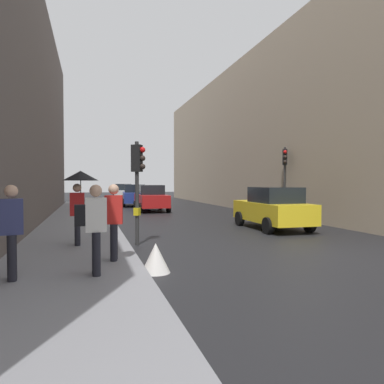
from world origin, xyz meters
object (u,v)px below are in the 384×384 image
at_px(traffic_light_near_right, 138,174).
at_px(pedestrian_with_umbrella, 80,187).
at_px(car_white_compact, 123,193).
at_px(traffic_light_mid_street, 285,170).
at_px(pedestrian_with_black_backpack, 94,224).
at_px(car_red_sedan, 151,198).
at_px(car_blue_van, 135,195).
at_px(warning_sign_triangle, 156,258).
at_px(pedestrian_in_red_jacket, 114,219).
at_px(car_yellow_taxi, 273,208).
at_px(pedestrian_with_grey_backpack, 9,226).

distance_m(traffic_light_near_right, pedestrian_with_umbrella, 1.82).
relative_size(car_white_compact, pedestrian_with_umbrella, 2.02).
distance_m(traffic_light_mid_street, car_white_compact, 21.30).
distance_m(traffic_light_mid_street, pedestrian_with_black_backpack, 13.87).
xyz_separation_m(traffic_light_near_right, car_red_sedan, (2.57, 12.75, -1.36)).
xyz_separation_m(car_red_sedan, car_white_compact, (-0.67, 13.05, 0.00)).
distance_m(traffic_light_near_right, car_red_sedan, 13.07).
bearing_deg(pedestrian_with_black_backpack, car_blue_van, 81.00).
height_order(traffic_light_near_right, warning_sign_triangle, traffic_light_near_right).
height_order(traffic_light_mid_street, car_red_sedan, traffic_light_mid_street).
relative_size(car_blue_van, warning_sign_triangle, 6.63).
bearing_deg(pedestrian_with_black_backpack, pedestrian_in_red_jacket, 69.28).
bearing_deg(traffic_light_mid_street, warning_sign_triangle, -133.25).
distance_m(traffic_light_near_right, car_blue_van, 18.28).
height_order(car_white_compact, car_blue_van, same).
relative_size(pedestrian_with_umbrella, pedestrian_in_red_jacket, 1.21).
relative_size(traffic_light_near_right, car_yellow_taxi, 0.77).
bearing_deg(pedestrian_with_umbrella, warning_sign_triangle, -61.99).
relative_size(car_red_sedan, car_yellow_taxi, 1.00).
bearing_deg(warning_sign_triangle, traffic_light_near_right, 88.71).
height_order(car_white_compact, pedestrian_with_umbrella, pedestrian_with_umbrella).
bearing_deg(pedestrian_with_umbrella, pedestrian_in_red_jacket, -70.65).
xyz_separation_m(pedestrian_in_red_jacket, warning_sign_triangle, (0.84, -0.79, -0.81)).
height_order(car_red_sedan, pedestrian_in_red_jacket, pedestrian_in_red_jacket).
height_order(car_red_sedan, car_blue_van, same).
height_order(pedestrian_in_red_jacket, warning_sign_triangle, pedestrian_in_red_jacket).
xyz_separation_m(pedestrian_with_umbrella, pedestrian_with_black_backpack, (0.34, -3.54, -0.68)).
xyz_separation_m(car_white_compact, pedestrian_with_black_backpack, (-3.28, -29.76, 0.29)).
bearing_deg(pedestrian_with_black_backpack, car_yellow_taxi, 40.17).
xyz_separation_m(traffic_light_near_right, pedestrian_with_black_backpack, (-1.38, -3.97, -1.07)).
bearing_deg(traffic_light_mid_street, pedestrian_with_grey_backpack, -140.10).
xyz_separation_m(car_blue_van, pedestrian_in_red_jacket, (-3.03, -20.84, 0.25)).
distance_m(car_white_compact, pedestrian_with_umbrella, 26.49).
xyz_separation_m(traffic_light_mid_street, car_red_sedan, (-5.96, 7.12, -1.75)).
xyz_separation_m(car_blue_van, pedestrian_with_umbrella, (-3.84, -18.54, 0.96)).
relative_size(pedestrian_with_black_backpack, warning_sign_triangle, 2.72).
distance_m(pedestrian_in_red_jacket, warning_sign_triangle, 1.40).
distance_m(car_yellow_taxi, warning_sign_triangle, 8.35).
bearing_deg(pedestrian_in_red_jacket, pedestrian_with_grey_backpack, -149.00).
bearing_deg(pedestrian_with_grey_backpack, warning_sign_triangle, 8.04).
bearing_deg(car_yellow_taxi, car_red_sedan, 107.81).
xyz_separation_m(car_white_compact, warning_sign_triangle, (-1.98, -29.32, -0.55)).
relative_size(car_white_compact, car_yellow_taxi, 1.02).
bearing_deg(pedestrian_with_umbrella, traffic_light_mid_street, 30.59).
height_order(traffic_light_mid_street, pedestrian_in_red_jacket, traffic_light_mid_street).
xyz_separation_m(pedestrian_with_umbrella, pedestrian_with_grey_backpack, (-1.17, -3.49, -0.68)).
xyz_separation_m(car_white_compact, car_yellow_taxi, (4.05, -23.57, 0.00)).
xyz_separation_m(traffic_light_mid_street, warning_sign_triangle, (-8.61, -9.15, -2.30)).
bearing_deg(car_blue_van, traffic_light_mid_street, -62.78).
relative_size(car_red_sedan, pedestrian_with_black_backpack, 2.38).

